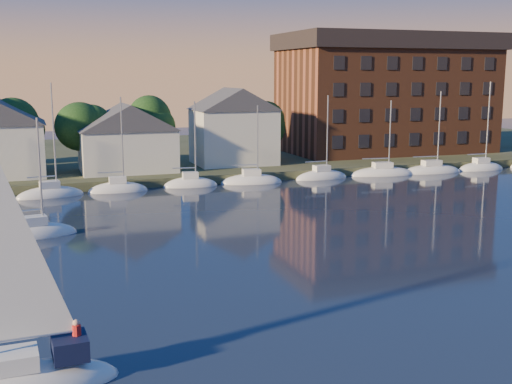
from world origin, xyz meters
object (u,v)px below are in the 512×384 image
condo_block (386,93)px  drifting_sailboat_left (35,236)px  hero_sailboat (11,378)px  clubhouse_east (233,125)px  clubhouse_centre (127,137)px

condo_block → drifting_sailboat_left: 61.98m
hero_sailboat → drifting_sailboat_left: hero_sailboat is taller
drifting_sailboat_left → hero_sailboat: bearing=-102.9°
condo_block → drifting_sailboat_left: bearing=-146.5°
condo_block → drifting_sailboat_left: size_ratio=2.99×
clubhouse_east → hero_sailboat: size_ratio=0.76×
condo_block → clubhouse_east: bearing=-167.1°
clubhouse_centre → hero_sailboat: bearing=-103.4°
clubhouse_centre → drifting_sailboat_left: (-11.04, -25.84, -5.04)m
clubhouse_centre → condo_block: 41.05m
condo_block → hero_sailboat: (-52.29, -59.65, -9.21)m
clubhouse_centre → hero_sailboat: 53.34m
clubhouse_centre → drifting_sailboat_left: bearing=-113.1°
hero_sailboat → drifting_sailboat_left: size_ratio=1.34×
condo_block → hero_sailboat: condo_block is taller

